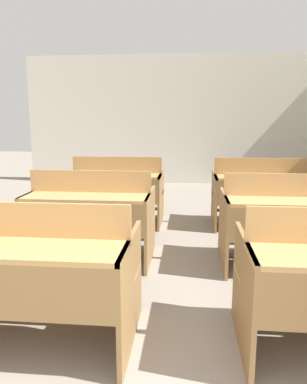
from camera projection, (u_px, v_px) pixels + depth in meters
wall_back at (178, 120)px, 8.04m from camera, size 6.58×0.06×2.73m
bench_front_left at (36, 273)px, 2.29m from camera, size 1.19×0.80×0.90m
bench_second_left at (91, 215)px, 3.68m from camera, size 1.19×0.80×0.90m
bench_second_right at (288, 221)px, 3.47m from camera, size 1.19×0.80×0.90m
bench_third_left at (117, 190)px, 5.00m from camera, size 1.19×0.80×0.90m
bench_third_right at (260, 192)px, 4.83m from camera, size 1.19×0.80×0.90m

